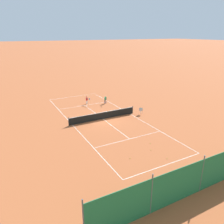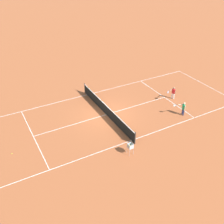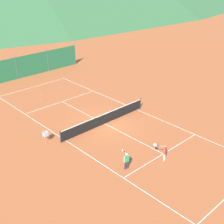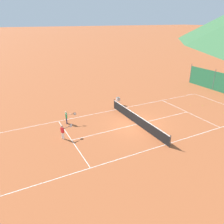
{
  "view_description": "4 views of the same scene",
  "coord_description": "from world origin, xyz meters",
  "px_view_note": "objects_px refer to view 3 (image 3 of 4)",
  "views": [
    {
      "loc": [
        11.33,
        23.67,
        10.51
      ],
      "look_at": [
        -1.29,
        0.06,
        0.76
      ],
      "focal_mm": 35.0,
      "sensor_mm": 36.0,
      "label": 1
    },
    {
      "loc": [
        -17.01,
        8.82,
        12.52
      ],
      "look_at": [
        -1.69,
        0.37,
        1.33
      ],
      "focal_mm": 42.0,
      "sensor_mm": 36.0,
      "label": 2
    },
    {
      "loc": [
        -15.77,
        -17.77,
        12.71
      ],
      "look_at": [
        0.24,
        -0.68,
        1.29
      ],
      "focal_mm": 50.0,
      "sensor_mm": 36.0,
      "label": 3
    },
    {
      "loc": [
        15.34,
        -10.62,
        9.16
      ],
      "look_at": [
        -0.86,
        -2.2,
        1.37
      ],
      "focal_mm": 35.0,
      "sensor_mm": 36.0,
      "label": 4
    }
  ],
  "objects_px": {
    "player_near_service": "(126,159)",
    "tennis_ball_near_corner": "(60,88)",
    "tennis_ball_alley_right": "(41,99)",
    "ball_hopper": "(46,134)",
    "tennis_ball_by_net_right": "(42,94)",
    "tennis_ball_by_net_left": "(30,90)",
    "tennis_net": "(105,119)",
    "player_near_baseline": "(164,151)"
  },
  "relations": [
    {
      "from": "player_near_service",
      "to": "tennis_ball_near_corner",
      "type": "relative_size",
      "value": 18.83
    },
    {
      "from": "tennis_ball_alley_right",
      "to": "ball_hopper",
      "type": "xyz_separation_m",
      "value": [
        -4.01,
        -7.36,
        0.62
      ]
    },
    {
      "from": "tennis_ball_by_net_right",
      "to": "tennis_ball_by_net_left",
      "type": "bearing_deg",
      "value": 100.6
    },
    {
      "from": "ball_hopper",
      "to": "tennis_net",
      "type": "bearing_deg",
      "value": -9.6
    },
    {
      "from": "tennis_net",
      "to": "tennis_ball_by_net_left",
      "type": "distance_m",
      "value": 11.25
    },
    {
      "from": "tennis_ball_alley_right",
      "to": "tennis_ball_by_net_right",
      "type": "height_order",
      "value": "same"
    },
    {
      "from": "player_near_baseline",
      "to": "tennis_ball_by_net_left",
      "type": "relative_size",
      "value": 18.51
    },
    {
      "from": "player_near_baseline",
      "to": "player_near_service",
      "type": "bearing_deg",
      "value": 157.05
    },
    {
      "from": "tennis_net",
      "to": "player_near_service",
      "type": "xyz_separation_m",
      "value": [
        -3.22,
        -5.77,
        0.23
      ]
    },
    {
      "from": "player_near_baseline",
      "to": "tennis_ball_alley_right",
      "type": "xyz_separation_m",
      "value": [
        -0.7,
        15.15,
        -0.68
      ]
    },
    {
      "from": "tennis_ball_near_corner",
      "to": "player_near_baseline",
      "type": "bearing_deg",
      "value": -98.93
    },
    {
      "from": "tennis_ball_by_net_right",
      "to": "ball_hopper",
      "type": "height_order",
      "value": "ball_hopper"
    },
    {
      "from": "tennis_ball_by_net_left",
      "to": "tennis_ball_by_net_right",
      "type": "distance_m",
      "value": 1.9
    },
    {
      "from": "tennis_net",
      "to": "player_near_baseline",
      "type": "bearing_deg",
      "value": -94.86
    },
    {
      "from": "tennis_net",
      "to": "player_near_baseline",
      "type": "relative_size",
      "value": 7.51
    },
    {
      "from": "player_near_service",
      "to": "tennis_ball_near_corner",
      "type": "bearing_deg",
      "value": 71.25
    },
    {
      "from": "player_near_service",
      "to": "tennis_ball_by_net_right",
      "type": "xyz_separation_m",
      "value": [
        2.7,
        15.11,
        -0.69
      ]
    },
    {
      "from": "tennis_net",
      "to": "player_near_service",
      "type": "distance_m",
      "value": 6.61
    },
    {
      "from": "tennis_ball_alley_right",
      "to": "player_near_service",
      "type": "bearing_deg",
      "value": -97.87
    },
    {
      "from": "tennis_ball_by_net_left",
      "to": "ball_hopper",
      "type": "distance_m",
      "value": 11.24
    },
    {
      "from": "tennis_net",
      "to": "player_near_service",
      "type": "relative_size",
      "value": 7.38
    },
    {
      "from": "player_near_service",
      "to": "tennis_ball_by_net_right",
      "type": "bearing_deg",
      "value": 79.86
    },
    {
      "from": "tennis_net",
      "to": "player_near_service",
      "type": "bearing_deg",
      "value": -119.17
    },
    {
      "from": "player_near_baseline",
      "to": "tennis_ball_near_corner",
      "type": "height_order",
      "value": "player_near_baseline"
    },
    {
      "from": "tennis_ball_by_net_left",
      "to": "tennis_ball_near_corner",
      "type": "distance_m",
      "value": 3.28
    },
    {
      "from": "tennis_ball_by_net_left",
      "to": "tennis_ball_by_net_right",
      "type": "height_order",
      "value": "same"
    },
    {
      "from": "tennis_net",
      "to": "tennis_ball_alley_right",
      "type": "xyz_separation_m",
      "value": [
        -1.28,
        8.26,
        -0.47
      ]
    },
    {
      "from": "tennis_ball_alley_right",
      "to": "tennis_ball_by_net_left",
      "type": "height_order",
      "value": "same"
    },
    {
      "from": "tennis_ball_alley_right",
      "to": "tennis_ball_by_net_left",
      "type": "bearing_deg",
      "value": 82.0
    },
    {
      "from": "player_near_baseline",
      "to": "tennis_ball_by_net_right",
      "type": "xyz_separation_m",
      "value": [
        0.07,
        16.23,
        -0.68
      ]
    },
    {
      "from": "player_near_baseline",
      "to": "ball_hopper",
      "type": "xyz_separation_m",
      "value": [
        -4.71,
        7.79,
        -0.06
      ]
    },
    {
      "from": "player_near_service",
      "to": "tennis_ball_by_net_left",
      "type": "relative_size",
      "value": 18.83
    },
    {
      "from": "tennis_ball_alley_right",
      "to": "ball_hopper",
      "type": "distance_m",
      "value": 8.41
    },
    {
      "from": "tennis_net",
      "to": "tennis_ball_alley_right",
      "type": "distance_m",
      "value": 8.37
    },
    {
      "from": "tennis_net",
      "to": "tennis_ball_by_net_left",
      "type": "height_order",
      "value": "tennis_net"
    },
    {
      "from": "tennis_ball_alley_right",
      "to": "player_near_baseline",
      "type": "bearing_deg",
      "value": -87.36
    },
    {
      "from": "ball_hopper",
      "to": "player_near_baseline",
      "type": "bearing_deg",
      "value": -58.82
    },
    {
      "from": "player_near_service",
      "to": "tennis_ball_by_net_right",
      "type": "relative_size",
      "value": 18.83
    },
    {
      "from": "tennis_net",
      "to": "player_near_baseline",
      "type": "height_order",
      "value": "player_near_baseline"
    },
    {
      "from": "tennis_net",
      "to": "tennis_ball_alley_right",
      "type": "height_order",
      "value": "tennis_net"
    },
    {
      "from": "player_near_baseline",
      "to": "tennis_ball_near_corner",
      "type": "xyz_separation_m",
      "value": [
        2.6,
        16.53,
        -0.68
      ]
    },
    {
      "from": "player_near_baseline",
      "to": "tennis_ball_alley_right",
      "type": "distance_m",
      "value": 15.18
    }
  ]
}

